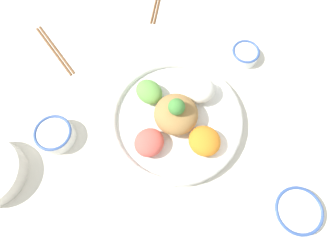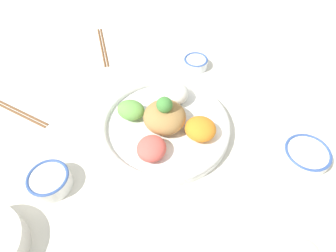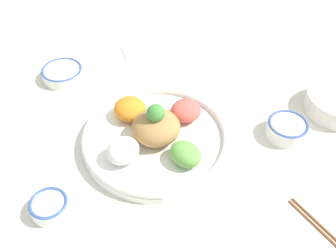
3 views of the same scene
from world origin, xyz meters
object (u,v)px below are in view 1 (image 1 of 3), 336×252
Objects in this scene: rice_bowl_blue at (55,135)px; sauce_bowl_dark at (297,211)px; sauce_bowl_red at (245,54)px; chopsticks_pair_far at (55,50)px; salad_platter at (176,118)px.

rice_bowl_blue reaches higher than sauce_bowl_dark.
chopsticks_pair_far is at bearing 134.76° from sauce_bowl_red.
salad_platter is at bearing -34.69° from rice_bowl_blue.
sauce_bowl_red is at bearing 58.04° from sauce_bowl_dark.
salad_platter is 4.43× the size of sauce_bowl_red.
chopsticks_pair_far is at bearing 104.85° from salad_platter.
sauce_bowl_dark reaches higher than chopsticks_pair_far.
salad_platter is 0.37m from sauce_bowl_dark.
rice_bowl_blue is 0.86× the size of sauce_bowl_dark.
salad_platter is at bearing 98.04° from sauce_bowl_dark.
rice_bowl_blue reaches higher than sauce_bowl_red.
sauce_bowl_red is at bearing 2.62° from salad_platter.
salad_platter is at bearing -159.84° from chopsticks_pair_far.
chopsticks_pair_far is at bearing 101.70° from sauce_bowl_dark.
chopsticks_pair_far is (-0.11, 0.42, -0.02)m from salad_platter.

